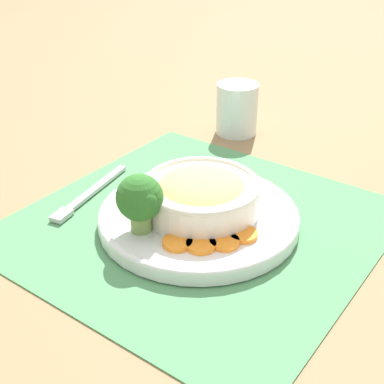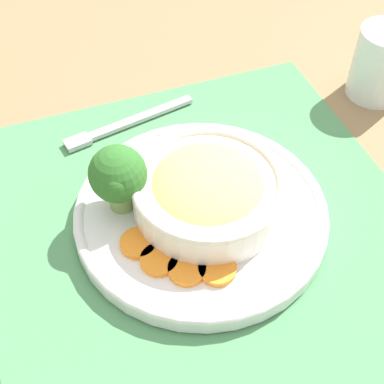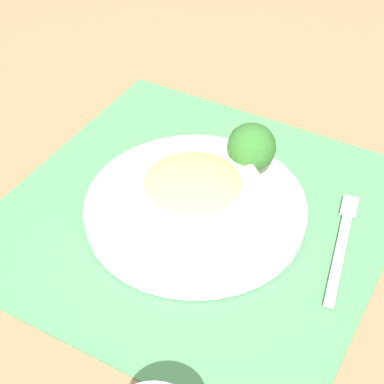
# 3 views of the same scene
# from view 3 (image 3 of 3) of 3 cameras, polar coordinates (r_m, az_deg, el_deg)

# --- Properties ---
(ground_plane) EXTENTS (4.00, 4.00, 0.00)m
(ground_plane) POSITION_cam_3_polar(r_m,az_deg,el_deg) (0.81, 0.30, -2.10)
(ground_plane) COLOR #8C704C
(placemat) EXTENTS (0.50, 0.50, 0.00)m
(placemat) POSITION_cam_3_polar(r_m,az_deg,el_deg) (0.81, 0.30, -2.00)
(placemat) COLOR #4C8C59
(placemat) RESTS_ON ground_plane
(plate) EXTENTS (0.28, 0.28, 0.02)m
(plate) POSITION_cam_3_polar(r_m,az_deg,el_deg) (0.80, 0.30, -1.32)
(plate) COLOR silver
(plate) RESTS_ON placemat
(bowl) EXTENTS (0.16, 0.16, 0.05)m
(bowl) POSITION_cam_3_polar(r_m,az_deg,el_deg) (0.78, -0.25, 0.17)
(bowl) COLOR silver
(bowl) RESTS_ON plate
(broccoli_floret) EXTENTS (0.06, 0.06, 0.08)m
(broccoli_floret) POSITION_cam_3_polar(r_m,az_deg,el_deg) (0.81, 5.28, 3.90)
(broccoli_floret) COLOR #759E51
(broccoli_floret) RESTS_ON plate
(carrot_slice_near) EXTENTS (0.04, 0.04, 0.01)m
(carrot_slice_near) POSITION_cam_3_polar(r_m,az_deg,el_deg) (0.86, 1.50, 2.70)
(carrot_slice_near) COLOR orange
(carrot_slice_near) RESTS_ON plate
(carrot_slice_middle) EXTENTS (0.04, 0.04, 0.01)m
(carrot_slice_middle) POSITION_cam_3_polar(r_m,az_deg,el_deg) (0.86, -0.53, 2.75)
(carrot_slice_middle) COLOR orange
(carrot_slice_middle) RESTS_ON plate
(carrot_slice_far) EXTENTS (0.04, 0.04, 0.01)m
(carrot_slice_far) POSITION_cam_3_polar(r_m,az_deg,el_deg) (0.85, -2.46, 2.32)
(carrot_slice_far) COLOR orange
(carrot_slice_far) RESTS_ON plate
(carrot_slice_extra) EXTENTS (0.04, 0.04, 0.01)m
(carrot_slice_extra) POSITION_cam_3_polar(r_m,az_deg,el_deg) (0.83, -4.07, 1.45)
(carrot_slice_extra) COLOR orange
(carrot_slice_extra) RESTS_ON plate
(fork) EXTENTS (0.04, 0.18, 0.01)m
(fork) POSITION_cam_3_polar(r_m,az_deg,el_deg) (0.80, 13.28, -3.89)
(fork) COLOR #B7B7BC
(fork) RESTS_ON placemat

